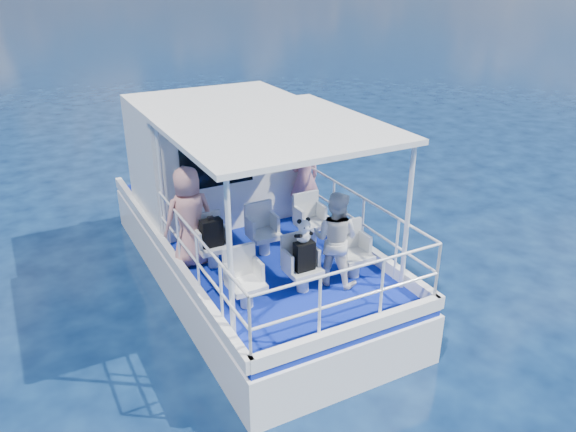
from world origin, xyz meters
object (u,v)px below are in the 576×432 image
object	(u,v)px
passenger_port_fwd	(189,217)
backpack_center	(304,256)
passenger_stbd_aft	(335,239)
panda	(304,230)

from	to	relation	value
passenger_port_fwd	backpack_center	bearing A→B (deg)	124.22
passenger_port_fwd	passenger_stbd_aft	size ratio (longest dim) A/B	1.11
passenger_stbd_aft	backpack_center	xyz separation A→B (m)	(-0.54, -0.04, -0.13)
passenger_stbd_aft	panda	bearing A→B (deg)	53.94
passenger_stbd_aft	backpack_center	world-z (taller)	passenger_stbd_aft
backpack_center	panda	bearing A→B (deg)	100.93
passenger_stbd_aft	panda	xyz separation A→B (m)	(-0.55, -0.02, 0.27)
backpack_center	panda	size ratio (longest dim) A/B	1.21
passenger_port_fwd	panda	xyz separation A→B (m)	(1.15, -1.57, 0.18)
passenger_port_fwd	passenger_stbd_aft	distance (m)	2.30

